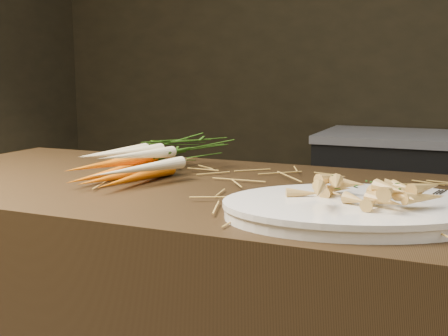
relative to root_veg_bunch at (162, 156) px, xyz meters
The scene contains 4 objects.
straw_bedding 0.58m from the root_veg_bunch, ahead, with size 1.40×0.60×0.02m, color olive, non-canonical shape.
root_veg_bunch is the anchor object (origin of this frame).
serving_platter 0.57m from the root_veg_bunch, 24.64° to the right, with size 0.46×0.30×0.02m, color white, non-canonical shape.
roasted_veg_heap 0.57m from the root_veg_bunch, 24.64° to the right, with size 0.22×0.16×0.05m, color gold, non-canonical shape.
Camera 1 is at (0.10, -0.79, 1.14)m, focal length 45.00 mm.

